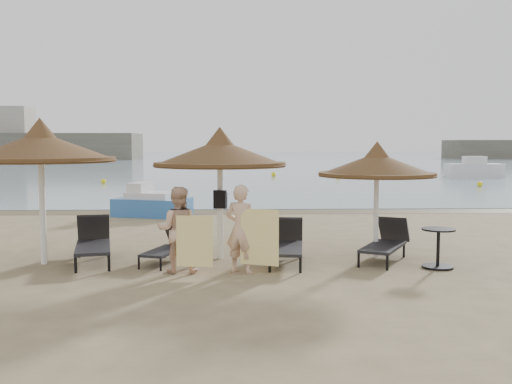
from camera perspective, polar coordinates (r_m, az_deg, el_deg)
The scene contains 23 objects.
ground at distance 11.71m, azimuth -4.59°, elevation -7.54°, with size 160.00×160.00×0.00m, color #907E5A.
sea at distance 91.46m, azimuth -2.20°, elevation 3.35°, with size 200.00×140.00×0.03m, color #6F8CA0.
wet_sand_strip at distance 20.98m, azimuth -3.37°, elevation -1.98°, with size 200.00×1.60×0.01m, color brown.
far_shore at distance 92.86m, azimuth -17.96°, elevation 4.92°, with size 150.00×54.80×12.00m.
palapa_left at distance 12.57m, azimuth -20.74°, elevation 4.16°, with size 3.07×3.07×3.05m.
palapa_center at distance 12.36m, azimuth -3.63°, elevation 3.83°, with size 2.90×2.90×2.88m.
palapa_right at distance 12.74m, azimuth 11.99°, elevation 2.65°, with size 2.59×2.59×2.56m.
lounger_far_left at distance 12.73m, azimuth -15.97°, elevation -4.79°, with size 1.14×2.18×0.93m.
lounger_near_left at distance 12.34m, azimuth -8.77°, elevation -5.42°, with size 1.00×1.68×0.72m.
lounger_near_right at distance 12.21m, azimuth 3.09°, elevation -5.11°, with size 0.88×2.05×0.89m.
lounger_far_right at distance 12.70m, azimuth 12.89°, elevation -4.87°, with size 1.50×2.01×0.87m.
side_table at distance 12.14m, azimuth 17.75°, elevation -5.49°, with size 0.67×0.67×0.80m.
person_left at distance 11.18m, azimuth -7.85°, elevation -3.08°, with size 0.90×0.58×1.95m, color #DAAC8C.
person_right at distance 11.03m, azimuth -1.52°, elevation -3.00°, with size 0.92×0.60×2.01m, color #DAAC8C.
towel_left at distance 10.85m, azimuth -6.18°, elevation -4.92°, with size 0.70×0.10×0.98m.
towel_right at distance 10.83m, azimuth 0.35°, elevation -4.55°, with size 0.72×0.30×1.07m.
bag_patterned at distance 12.60m, azimuth -3.58°, elevation -0.90°, with size 0.31×0.21×0.38m.
bag_dark at distance 12.25m, azimuth -3.63°, elevation -0.73°, with size 0.29×0.17×0.39m.
pedal_boat at distance 20.09m, azimuth -10.40°, elevation -1.15°, with size 2.80×2.15×1.15m.
buoy_left at distance 36.54m, azimuth -15.01°, elevation 1.04°, with size 0.31×0.31×0.31m, color yellow.
buoy_mid at distance 42.82m, azimuth 1.77°, elevation 1.78°, with size 0.35×0.35×0.35m, color yellow.
buoy_right at distance 35.29m, azimuth 21.48°, elevation 0.74°, with size 0.32×0.32×0.32m, color yellow.
buoy_extra at distance 41.20m, azimuth 8.21°, elevation 1.58°, with size 0.32×0.32×0.32m, color yellow.
Camera 1 is at (0.56, -11.42, 2.52)m, focal length 40.00 mm.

